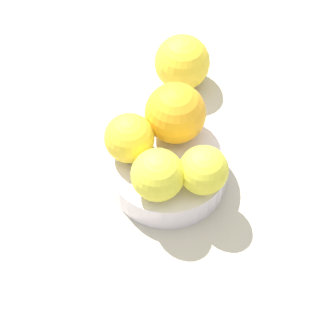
{
  "coord_description": "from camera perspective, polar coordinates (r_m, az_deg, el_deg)",
  "views": [
    {
      "loc": [
        -24.79,
        -30.23,
        58.33
      ],
      "look_at": [
        0.0,
        0.0,
        2.56
      ],
      "focal_mm": 54.62,
      "sensor_mm": 36.0,
      "label": 1
    }
  ],
  "objects": [
    {
      "name": "orange_in_bowl_3",
      "position": [
        0.65,
        -4.33,
        3.35
      ],
      "size": [
        6.45,
        6.45,
        6.45
      ],
      "primitive_type": "sphere",
      "color": "yellow",
      "rests_on": "fruit_bowl"
    },
    {
      "name": "orange_loose_0",
      "position": [
        0.79,
        1.6,
        11.68
      ],
      "size": [
        8.43,
        8.43,
        8.43
      ],
      "primitive_type": "sphere",
      "color": "yellow",
      "rests_on": "ground_plane"
    },
    {
      "name": "ground_plane",
      "position": [
        0.71,
        0.0,
        -1.65
      ],
      "size": [
        110.0,
        110.0,
        2.0
      ],
      "primitive_type": "cube",
      "color": "#BCB29E"
    },
    {
      "name": "orange_in_bowl_2",
      "position": [
        0.61,
        -1.17,
        -0.77
      ],
      "size": [
        6.58,
        6.58,
        6.58
      ],
      "primitive_type": "sphere",
      "color": "yellow",
      "rests_on": "fruit_bowl"
    },
    {
      "name": "orange_in_bowl_1",
      "position": [
        0.66,
        0.83,
        6.12
      ],
      "size": [
        8.04,
        8.04,
        8.04
      ],
      "primitive_type": "sphere",
      "color": "#F9A823",
      "rests_on": "fruit_bowl"
    },
    {
      "name": "fruit_bowl",
      "position": [
        0.69,
        0.0,
        -0.26
      ],
      "size": [
        15.89,
        15.89,
        4.26
      ],
      "color": "silver",
      "rests_on": "ground_plane"
    },
    {
      "name": "orange_in_bowl_0",
      "position": [
        0.62,
        3.99,
        -0.24
      ],
      "size": [
        6.17,
        6.17,
        6.17
      ],
      "primitive_type": "sphere",
      "color": "yellow",
      "rests_on": "fruit_bowl"
    }
  ]
}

